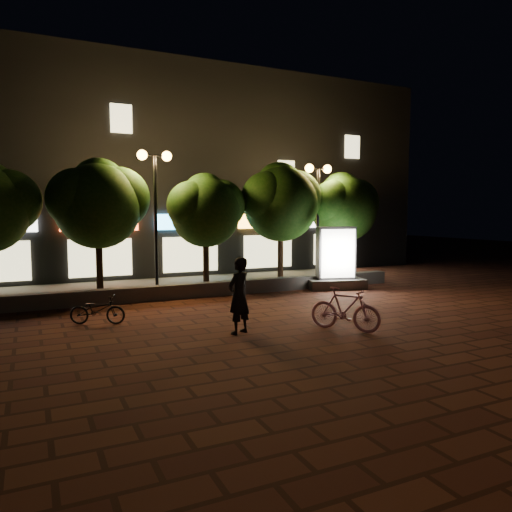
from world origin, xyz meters
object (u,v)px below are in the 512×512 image
tree_left (99,201)px  street_lamp_right (318,192)px  tree_mid (206,208)px  tree_far_right (344,205)px  street_lamp_left (155,185)px  scooter_pink (345,309)px  scooter_parked (97,310)px  tree_right (281,200)px  rider (239,296)px  ad_kiosk (336,264)px

tree_left → street_lamp_right: size_ratio=0.98×
tree_mid → tree_far_right: (6.50, 0.00, 0.15)m
tree_far_right → street_lamp_left: 8.58m
scooter_pink → scooter_parked: size_ratio=1.24×
scooter_parked → scooter_pink: bearing=-96.6°
tree_right → rider: tree_right is taller
scooter_pink → rider: size_ratio=0.96×
rider → street_lamp_right: bearing=-161.1°
street_lamp_right → scooter_parked: bearing=-157.0°
tree_right → tree_far_right: bearing=-0.0°
tree_left → tree_right: tree_right is taller
tree_mid → tree_right: size_ratio=0.89×
tree_mid → ad_kiosk: 5.58m
tree_left → tree_far_right: tree_left is taller
tree_far_right → scooter_pink: 9.96m
scooter_parked → street_lamp_left: bearing=-7.9°
tree_right → street_lamp_right: size_ratio=1.02×
tree_left → street_lamp_right: street_lamp_right is taller
tree_left → tree_mid: size_ratio=1.09×
tree_left → rider: (2.40, -6.91, -2.48)m
street_lamp_right → tree_right: bearing=170.9°
tree_mid → street_lamp_left: (-2.05, -0.26, 0.81)m
street_lamp_left → rider: 7.34m
tree_far_right → street_lamp_left: bearing=-178.2°
tree_mid → street_lamp_right: street_lamp_right is taller
ad_kiosk → rider: (-6.32, -4.95, -0.03)m
scooter_pink → ad_kiosk: bearing=21.7°
rider → tree_far_right: bearing=-166.1°
tree_left → scooter_pink: bearing=-57.4°
tree_left → street_lamp_left: 2.05m
tree_left → tree_mid: bearing=-0.0°
tree_far_right → street_lamp_right: (-1.55, -0.26, 0.53)m
street_lamp_left → rider: street_lamp_left is taller
tree_far_right → rider: bearing=-139.5°
ad_kiosk → scooter_pink: 6.94m
tree_mid → ad_kiosk: (4.72, -1.96, -2.22)m
street_lamp_left → ad_kiosk: bearing=-14.1°
tree_right → scooter_pink: size_ratio=2.73×
street_lamp_left → street_lamp_right: (7.00, 0.00, -0.13)m
tree_far_right → scooter_pink: tree_far_right is taller
tree_left → street_lamp_left: (1.95, -0.26, 0.58)m
street_lamp_right → scooter_pink: street_lamp_right is taller
tree_far_right → street_lamp_right: size_ratio=0.96×
ad_kiosk → street_lamp_left: bearing=165.9°
scooter_pink → rider: 2.75m
scooter_parked → tree_mid: bearing=-22.3°
tree_far_right → tree_mid: bearing=-180.0°
tree_left → ad_kiosk: bearing=-12.7°
scooter_pink → tree_left: bearing=86.9°
street_lamp_left → rider: (0.45, -6.65, -3.07)m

